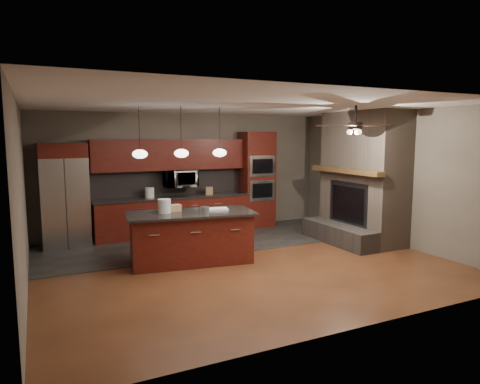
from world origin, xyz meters
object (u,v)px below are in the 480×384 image
microwave (180,178)px  white_bucket (164,206)px  oven_tower (257,180)px  paint_can (205,210)px  cardboard_box (175,208)px  paint_tray (218,209)px  counter_box (209,191)px  counter_bucket (150,193)px  refrigerator (65,195)px  kitchen_island (191,237)px

microwave → white_bucket: 2.43m
oven_tower → paint_can: bearing=-133.7°
oven_tower → cardboard_box: bearing=-143.2°
paint_tray → cardboard_box: cardboard_box is taller
cardboard_box → counter_box: (1.46, 2.02, 0.01)m
oven_tower → paint_can: size_ratio=13.99×
paint_tray → counter_bucket: 2.39m
oven_tower → counter_bucket: (-2.71, 0.01, -0.18)m
oven_tower → paint_can: oven_tower is taller
cardboard_box → white_bucket: bearing=-162.6°
oven_tower → microwave: size_ratio=3.25×
refrigerator → cardboard_box: (1.73, -1.99, -0.09)m
white_bucket → paint_can: bearing=-26.6°
oven_tower → paint_tray: oven_tower is taller
microwave → kitchen_island: microwave is taller
refrigerator → paint_can: 3.21m
white_bucket → paint_tray: size_ratio=0.67×
paint_tray → counter_box: (0.72, 2.23, 0.05)m
kitchen_island → cardboard_box: 0.60m
microwave → counter_box: 0.76m
refrigerator → cardboard_box: refrigerator is taller
counter_bucket → oven_tower: bearing=-0.2°
microwave → oven_tower: bearing=-1.7°
white_bucket → microwave: bearing=65.4°
paint_can → paint_tray: bearing=28.8°
microwave → white_bucket: microwave is taller
oven_tower → paint_tray: bearing=-131.5°
white_bucket → counter_bucket: bearing=83.0°
refrigerator → counter_bucket: size_ratio=9.37×
kitchen_island → paint_tray: size_ratio=6.47×
paint_can → counter_box: (1.05, 2.41, 0.01)m
paint_can → paint_tray: size_ratio=0.46×
oven_tower → paint_tray: size_ratio=6.49×
counter_box → refrigerator: bearing=-161.5°
kitchen_island → counter_bucket: (-0.18, 2.28, 0.55)m
microwave → paint_tray: microwave is taller
oven_tower → white_bucket: oven_tower is taller
oven_tower → refrigerator: oven_tower is taller
paint_can → counter_box: bearing=66.5°
kitchen_island → counter_box: size_ratio=13.42×
refrigerator → counter_box: 3.19m
refrigerator → counter_bucket: bearing=2.6°
white_bucket → paint_can: white_bucket is taller
refrigerator → paint_can: size_ratio=12.56×
counter_bucket → paint_tray: bearing=-73.0°
oven_tower → microwave: (-1.98, 0.06, 0.11)m
oven_tower → white_bucket: (-2.98, -2.14, -0.15)m
white_bucket → counter_bucket: white_bucket is taller
microwave → paint_tray: 2.36m
counter_box → white_bucket: bearing=-110.9°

